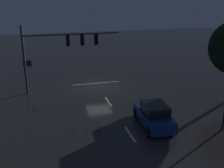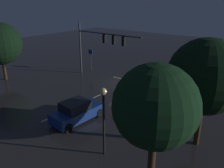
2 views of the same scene
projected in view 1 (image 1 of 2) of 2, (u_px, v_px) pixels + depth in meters
ground_plane at (99, 87)px, 27.72m from camera, size 80.00×80.00×0.00m
traffic_signal_assembly at (61, 46)px, 25.53m from camera, size 9.10×0.47×6.37m
lane_dash_far at (108, 102)px, 24.06m from camera, size 0.16×2.20×0.01m
lane_dash_mid at (130, 134)px, 18.57m from camera, size 0.16×2.20×0.01m
stop_bar at (96, 83)px, 28.87m from camera, size 5.00×0.16×0.01m
car_approaching at (154, 115)px, 19.59m from camera, size 2.11×4.45×1.70m
route_sign at (28, 68)px, 27.01m from camera, size 0.89×0.28×2.84m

